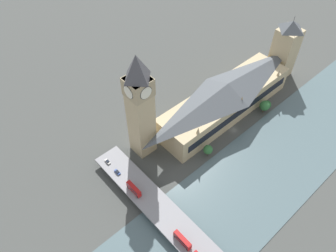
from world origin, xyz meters
TOP-DOWN VIEW (x-y plane):
  - ground_plane at (0.00, 0.00)m, footprint 600.00×600.00m
  - river_water at (-34.65, 0.00)m, footprint 57.29×360.00m
  - parliament_hall at (16.61, -8.00)m, footprint 27.67×107.23m
  - clock_tower at (29.08, 55.82)m, footprint 13.64×13.64m
  - victoria_tower at (16.66, -73.45)m, footprint 15.67×15.67m
  - road_bridge at (-34.65, 78.17)m, footprint 146.58×16.27m
  - double_decker_bus_mid at (4.89, 82.01)m, footprint 10.87×2.51m
  - double_decker_bus_rear at (-34.58, 81.86)m, footprint 11.17×2.59m
  - car_southbound_lead at (21.58, 81.57)m, footprint 4.37×1.80m
  - car_southbound_mid at (31.71, 81.53)m, footprint 4.15×1.74m
  - tree_embankment_near at (-2.49, 28.96)m, footprint 6.02×6.02m
  - tree_embankment_mid at (-2.52, -29.00)m, footprint 7.15×7.15m
  - tree_embankment_far at (-2.32, -31.86)m, footprint 6.39×6.39m

SIDE VIEW (x-z plane):
  - ground_plane at x=0.00m, z-range 0.00..0.00m
  - river_water at x=-34.65m, z-range 0.00..0.30m
  - road_bridge at x=-34.65m, z-range 1.71..7.20m
  - tree_embankment_far at x=-2.32m, z-range 1.03..9.52m
  - tree_embankment_near at x=-2.49m, z-range 1.29..9.96m
  - car_southbound_lead at x=21.58m, z-range 5.48..6.92m
  - car_southbound_mid at x=31.71m, z-range 5.50..6.92m
  - tree_embankment_mid at x=-2.52m, z-range 1.35..11.23m
  - double_decker_bus_rear at x=-34.58m, z-range 5.72..10.40m
  - double_decker_bus_mid at x=4.89m, z-range 5.74..10.76m
  - parliament_hall at x=16.61m, z-range -0.11..26.59m
  - victoria_tower at x=16.66m, z-range -2.00..48.78m
  - clock_tower at x=29.08m, z-range 2.80..76.20m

